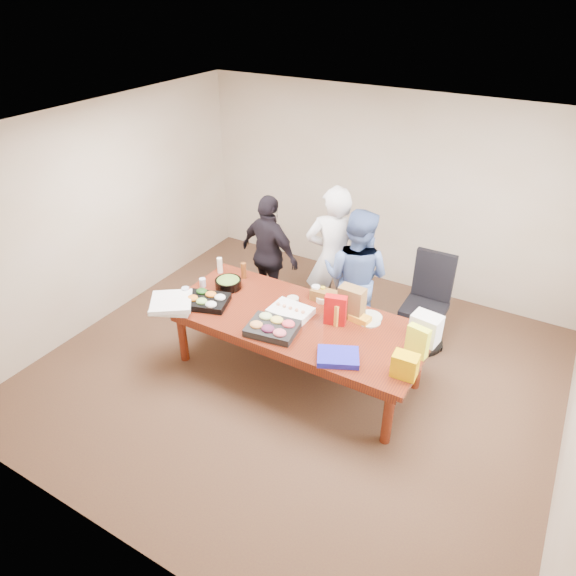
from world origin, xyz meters
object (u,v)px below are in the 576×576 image
Objects in this scene: office_chair at (425,306)px; sheet_cake at (290,312)px; conference_table at (296,346)px; person_right at (356,277)px; salad_bowl at (228,284)px; person_center at (334,260)px.

office_chair is 2.55× the size of sheet_cake.
person_right is at bearing 74.47° from conference_table.
salad_bowl is (-1.01, 0.16, 0.43)m from conference_table.
person_right is at bearing 139.66° from person_center.
person_right is (0.26, 0.95, 0.48)m from conference_table.
sheet_cake is at bearing 67.88° from person_center.
conference_table is 0.42m from sheet_cake.
sheet_cake is (-0.35, -0.92, -0.07)m from person_right.
person_center reaches higher than salad_bowl.
sheet_cake is at bearing -134.15° from office_chair.
person_center is at bearing 92.42° from sheet_cake.
person_center is at bearing 44.49° from salad_bowl.
salad_bowl reaches higher than conference_table.
person_right reaches higher than salad_bowl.
conference_table is 1.21m from person_center.
person_center reaches higher than sheet_cake.
person_center is at bearing -19.83° from person_right.
person_right is at bearing -161.41° from office_chair.
sheet_cake is 0.93m from salad_bowl.
sheet_cake is (-0.01, -1.04, -0.15)m from person_center.
salad_bowl is (-0.92, 0.13, 0.01)m from sheet_cake.
sheet_cake is at bearing 67.86° from person_right.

